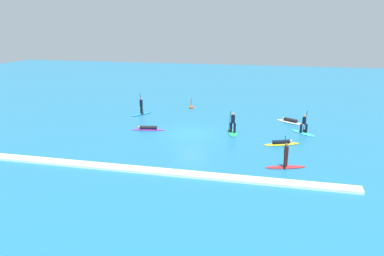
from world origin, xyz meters
name	(u,v)px	position (x,y,z in m)	size (l,w,h in m)	color
ground_plane	(192,134)	(0.00, 0.00, 0.00)	(120.00, 120.00, 0.00)	#1E6B93
surfer_on_blue_board	(141,110)	(-6.97, 5.91, 0.49)	(1.73, 2.64, 2.33)	#1E8CD1
surfer_on_white_board	(290,121)	(8.32, 6.14, 0.14)	(2.94, 2.37, 0.42)	white
surfer_on_red_board	(286,161)	(8.06, -6.62, 0.46)	(2.75, 1.38, 2.26)	red
surfer_on_yellow_board	(282,143)	(7.70, -1.43, 0.13)	(2.99, 1.82, 0.39)	yellow
surfer_on_green_board	(233,127)	(3.44, 0.94, 0.58)	(1.21, 2.56, 2.01)	#23B266
surfer_on_teal_board	(304,128)	(9.46, 2.38, 0.45)	(2.38, 2.44, 2.02)	#33C6CC
surfer_on_purple_board	(148,128)	(-4.15, 0.15, 0.15)	(3.02, 1.11, 0.40)	purple
marker_buoy	(191,107)	(-2.61, 10.14, 0.17)	(0.45, 0.45, 1.23)	#E55119
wave_crest	(156,171)	(0.00, -9.55, 0.09)	(24.86, 0.90, 0.18)	white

